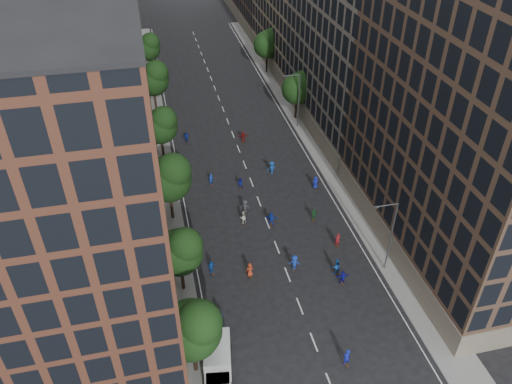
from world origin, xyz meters
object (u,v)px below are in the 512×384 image
streetlamp_near (390,233)px  cargo_van (218,361)px  streetlamp_far (297,98)px  skater_0 (219,317)px  skater_1 (347,357)px  skater_2 (336,267)px

streetlamp_near → cargo_van: size_ratio=1.63×
streetlamp_far → cargo_van: streetlamp_far is taller
streetlamp_near → skater_0: (-18.65, -3.24, -4.35)m
streetlamp_far → skater_1: (-8.32, -43.40, -4.20)m
streetlamp_far → skater_0: bearing=-117.2°
cargo_van → skater_0: 5.43m
skater_0 → skater_1: (10.32, -7.16, 0.15)m
streetlamp_near → skater_0: bearing=-170.1°
skater_2 → streetlamp_near: bearing=167.5°
streetlamp_far → skater_0: (-18.65, -36.24, -4.35)m
streetlamp_far → cargo_van: (-19.65, -41.53, -3.69)m
streetlamp_near → streetlamp_far: bearing=90.0°
streetlamp_far → skater_2: size_ratio=4.84×
streetlamp_far → cargo_van: size_ratio=1.63×
cargo_van → skater_1: 11.49m
streetlamp_far → skater_1: bearing=-100.9°
cargo_van → skater_2: bearing=41.0°
streetlamp_near → skater_0: 19.42m
cargo_van → skater_2: 17.06m
skater_0 → skater_2: bearing=-166.3°
skater_1 → skater_2: 11.41m
streetlamp_far → skater_2: (-5.24, -32.41, -4.23)m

